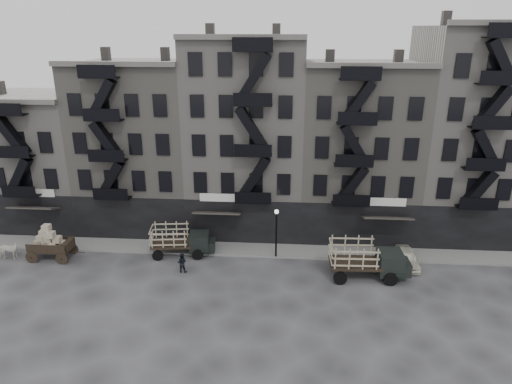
# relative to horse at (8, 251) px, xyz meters

# --- Properties ---
(ground) EXTENTS (140.00, 140.00, 0.00)m
(ground) POSITION_rel_horse_xyz_m (18.74, -0.73, -0.78)
(ground) COLOR #38383A
(ground) RESTS_ON ground
(sidewalk) EXTENTS (55.00, 2.50, 0.15)m
(sidewalk) POSITION_rel_horse_xyz_m (18.74, 3.02, -0.70)
(sidewalk) COLOR slate
(sidewalk) RESTS_ON ground
(building_west) EXTENTS (10.00, 11.35, 13.20)m
(building_west) POSITION_rel_horse_xyz_m (-1.26, 9.10, 5.22)
(building_west) COLOR gray
(building_west) RESTS_ON ground
(building_midwest) EXTENTS (10.00, 11.35, 16.20)m
(building_midwest) POSITION_rel_horse_xyz_m (8.74, 9.09, 6.72)
(building_midwest) COLOR slate
(building_midwest) RESTS_ON ground
(building_center) EXTENTS (10.00, 11.35, 18.20)m
(building_center) POSITION_rel_horse_xyz_m (18.74, 9.09, 7.72)
(building_center) COLOR gray
(building_center) RESTS_ON ground
(building_mideast) EXTENTS (10.00, 11.35, 16.20)m
(building_mideast) POSITION_rel_horse_xyz_m (28.74, 9.09, 6.72)
(building_mideast) COLOR slate
(building_mideast) RESTS_ON ground
(building_east) EXTENTS (10.00, 11.35, 19.20)m
(building_east) POSITION_rel_horse_xyz_m (38.74, 9.09, 8.22)
(building_east) COLOR gray
(building_east) RESTS_ON ground
(lamp_post) EXTENTS (0.36, 0.36, 4.28)m
(lamp_post) POSITION_rel_horse_xyz_m (21.74, 1.87, 2.01)
(lamp_post) COLOR black
(lamp_post) RESTS_ON ground
(horse) EXTENTS (1.90, 0.98, 1.56)m
(horse) POSITION_rel_horse_xyz_m (0.00, 0.00, 0.00)
(horse) COLOR silver
(horse) RESTS_ON ground
(wagon) EXTENTS (3.55, 1.96, 2.97)m
(wagon) POSITION_rel_horse_xyz_m (3.38, 0.40, 0.92)
(wagon) COLOR black
(wagon) RESTS_ON ground
(stake_truck_west) EXTENTS (5.35, 2.64, 2.59)m
(stake_truck_west) POSITION_rel_horse_xyz_m (13.86, 1.88, 0.70)
(stake_truck_west) COLOR black
(stake_truck_west) RESTS_ON ground
(stake_truck_east) EXTENTS (5.98, 2.63, 2.96)m
(stake_truck_east) POSITION_rel_horse_xyz_m (28.62, -0.73, 0.91)
(stake_truck_east) COLOR black
(stake_truck_east) RESTS_ON ground
(car_east) EXTENTS (1.53, 3.78, 1.29)m
(car_east) POSITION_rel_horse_xyz_m (32.18, 1.39, -0.13)
(car_east) COLOR beige
(car_east) RESTS_ON ground
(pedestrian_mid) EXTENTS (0.79, 0.63, 1.58)m
(pedestrian_mid) POSITION_rel_horse_xyz_m (14.57, -0.96, 0.01)
(pedestrian_mid) COLOR black
(pedestrian_mid) RESTS_ON ground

